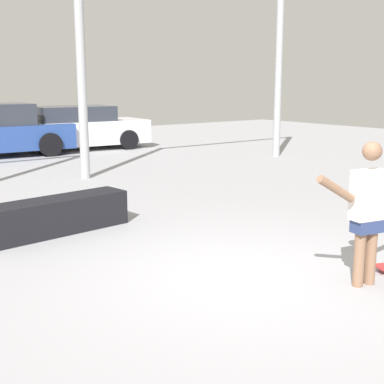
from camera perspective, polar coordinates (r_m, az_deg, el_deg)
ground_plane at (r=5.89m, az=5.60°, el=-9.00°), size 36.00×36.00×0.00m
skateboarder at (r=5.69m, az=18.30°, el=-1.54°), size 1.29×0.36×1.50m
grind_box at (r=7.69m, az=-14.27°, el=-2.46°), size 2.13×0.73×0.49m
canopy_support_right at (r=13.44m, az=0.13°, el=16.73°), size 6.16×0.20×5.18m
parked_car_white at (r=17.23m, az=-12.10°, el=6.66°), size 4.34×2.18×1.35m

